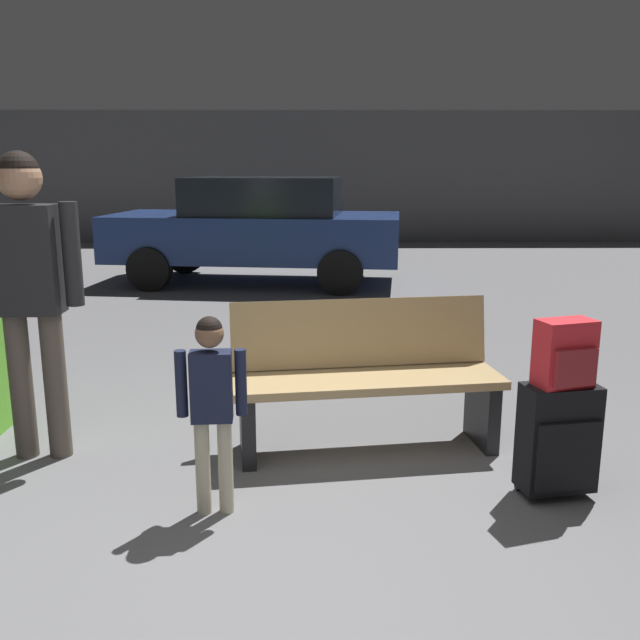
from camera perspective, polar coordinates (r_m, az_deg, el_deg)
The scene contains 8 objects.
ground_plane at distance 6.68m, azimuth -2.54°, elevation -2.40°, with size 18.00×18.00×0.10m, color slate.
garage_back_wall at distance 15.31m, azimuth -1.51°, elevation 11.68°, with size 18.00×0.12×2.80m, color #565658.
bench at distance 4.19m, azimuth 3.77°, elevation -4.70°, with size 1.66×0.74×0.89m.
suitcase at distance 3.80m, azimuth 19.06°, elevation -9.22°, with size 0.41×0.29×0.60m.
backpack_bright at distance 3.66m, azimuth 19.59°, elevation -2.66°, with size 0.31×0.25×0.34m.
child at distance 3.38m, azimuth -8.95°, elevation -6.09°, with size 0.34×0.20×1.00m.
adult at distance 4.22m, azimuth -22.95°, elevation 3.51°, with size 0.61×0.25×1.77m.
parked_car_far at distance 10.02m, azimuth -5.17°, elevation 7.63°, with size 4.28×2.20×1.51m.
Camera 1 is at (0.22, -2.44, 1.70)m, focal length 38.80 mm.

